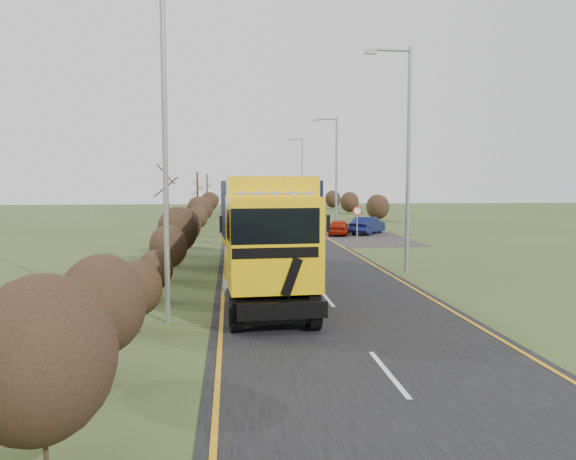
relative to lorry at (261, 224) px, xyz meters
The scene contains 14 objects.
ground 3.49m from the lorry, 27.27° to the left, with size 160.00×160.00×0.00m, color #374D21.
road 11.60m from the lorry, 78.88° to the left, with size 8.00×120.00×0.02m, color black.
layby 22.97m from the lorry, 67.65° to the left, with size 6.00×18.00×0.02m, color #2B2826.
lane_markings 11.31m from the lorry, 78.58° to the left, with size 7.52×116.00×0.01m.
hedgerow 9.83m from the lorry, 112.90° to the left, with size 2.24×102.04×6.05m.
lorry is the anchor object (origin of this frame).
car_red_hatchback 21.59m from the lorry, 70.50° to the left, with size 1.49×3.71×1.26m, color #941607.
car_blue_sedan 23.14m from the lorry, 65.35° to the left, with size 1.46×4.18×1.38m, color #0A1039.
streetlight_near 7.81m from the lorry, 19.90° to the left, with size 2.16×0.20×10.20m.
streetlight_mid 23.27m from the lorry, 72.02° to the left, with size 1.97×0.19×9.26m.
streetlight_far 48.43m from the lorry, 80.90° to the left, with size 2.03×0.19×9.57m.
left_pole 7.21m from the lorry, 118.11° to the right, with size 0.16×0.16×10.85m, color gray.
speed_sign 17.88m from the lorry, 64.61° to the left, with size 0.68×0.10×2.45m.
warning_board 30.18m from the lorry, 76.00° to the left, with size 0.65×0.11×1.69m.
Camera 1 is at (-3.40, -23.66, 4.22)m, focal length 35.00 mm.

